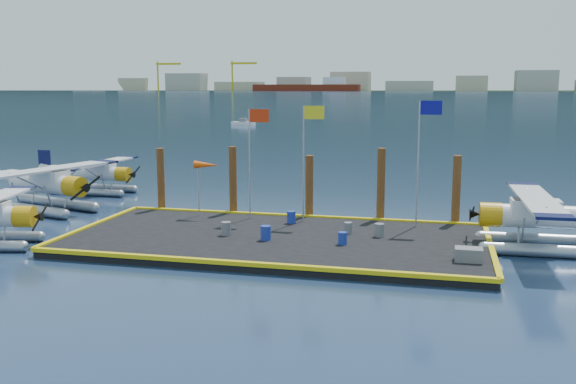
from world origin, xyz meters
name	(u,v)px	position (x,y,z in m)	size (l,w,h in m)	color
ground	(277,244)	(0.00, 0.00, 0.00)	(4000.00, 4000.00, 0.00)	#1A2D4E
dock	(277,240)	(0.00, 0.00, 0.20)	(20.00, 10.00, 0.40)	black
dock_bumpers	(277,234)	(0.00, 0.00, 0.49)	(20.25, 10.25, 0.18)	#D5BC0C
far_backdrop	(537,85)	(239.91, 1737.52, 9.45)	(3050.00, 2050.00, 810.00)	black
seaplane_b	(46,186)	(-15.82, 4.72, 1.56)	(9.37, 10.07, 3.59)	#9499A1
seaplane_c	(97,175)	(-16.23, 11.42, 1.31)	(7.69, 8.47, 3.02)	#9499A1
seaplane_d	(544,220)	(12.39, 1.62, 1.47)	(8.62, 9.49, 3.38)	#9499A1
drum_0	(226,229)	(-2.47, -0.34, 0.73)	(0.47, 0.47, 0.66)	slate
drum_1	(342,238)	(3.36, -0.83, 0.69)	(0.41, 0.41, 0.58)	navy
drum_2	(348,228)	(3.29, 1.39, 0.68)	(0.40, 0.40, 0.57)	slate
drum_3	(266,233)	(-0.32, -0.85, 0.74)	(0.49, 0.49, 0.69)	navy
drum_4	(379,230)	(4.86, 1.11, 0.72)	(0.45, 0.45, 0.64)	slate
drum_5	(291,217)	(0.00, 3.11, 0.72)	(0.46, 0.46, 0.65)	navy
crate	(469,255)	(8.92, -2.46, 0.68)	(1.13, 0.75, 0.57)	slate
flagpole_red	(253,146)	(-2.29, 3.80, 4.40)	(1.14, 0.08, 6.00)	#9C9CA4
flagpole_yellow	(307,145)	(0.70, 3.80, 4.51)	(1.14, 0.08, 6.20)	#9C9CA4
flagpole_blue	(422,144)	(6.70, 3.80, 4.69)	(1.14, 0.08, 6.50)	#9C9CA4
windsock	(206,166)	(-5.03, 3.80, 3.23)	(1.40, 0.44, 3.12)	#9C9CA4
piling_0	(161,182)	(-8.50, 5.40, 2.00)	(0.44, 0.44, 4.00)	#4F2A16
piling_1	(233,183)	(-4.00, 5.40, 2.10)	(0.44, 0.44, 4.20)	#4F2A16
piling_2	(309,189)	(0.50, 5.40, 1.90)	(0.44, 0.44, 3.80)	#4F2A16
piling_3	(381,187)	(4.50, 5.40, 2.15)	(0.44, 0.44, 4.30)	#4F2A16
piling_4	(456,193)	(8.50, 5.40, 2.00)	(0.44, 0.44, 4.00)	#4F2A16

